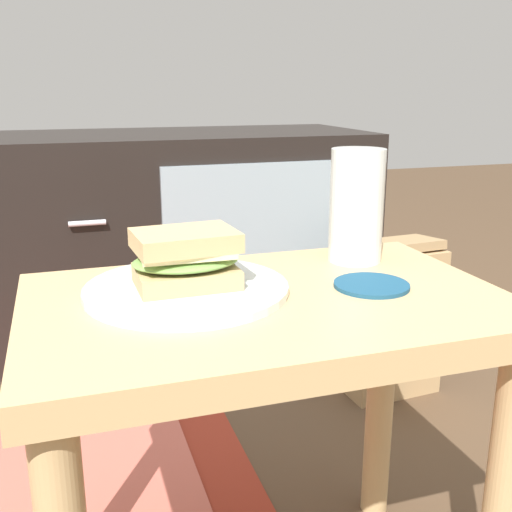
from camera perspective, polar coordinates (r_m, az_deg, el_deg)
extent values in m
cube|color=tan|center=(0.72, 1.05, -5.09)|extent=(0.56, 0.36, 0.04)
cylinder|color=tan|center=(0.83, 22.04, -21.29)|extent=(0.04, 0.04, 0.43)
cylinder|color=tan|center=(0.92, -17.50, -16.96)|extent=(0.04, 0.04, 0.43)
cylinder|color=tan|center=(1.03, 11.57, -12.75)|extent=(0.04, 0.04, 0.43)
cube|color=black|center=(1.67, -6.59, 1.44)|extent=(0.96, 0.44, 0.58)
cube|color=#8C9EA8|center=(1.48, -0.28, 0.19)|extent=(0.44, 0.01, 0.44)
cylinder|color=silver|center=(1.39, -15.55, 2.99)|extent=(0.08, 0.01, 0.01)
cylinder|color=silver|center=(1.45, -14.91, -5.53)|extent=(0.08, 0.01, 0.01)
cylinder|color=silver|center=(0.73, -6.52, -3.11)|extent=(0.24, 0.24, 0.01)
cube|color=tan|center=(0.72, -6.56, -1.91)|extent=(0.12, 0.09, 0.02)
ellipsoid|color=#729E4C|center=(0.72, -6.60, -0.46)|extent=(0.13, 0.09, 0.02)
cube|color=beige|center=(0.71, -6.63, 0.39)|extent=(0.11, 0.08, 0.01)
cube|color=tan|center=(0.71, -6.67, 1.49)|extent=(0.12, 0.09, 0.02)
cylinder|color=silver|center=(0.85, 9.41, 4.67)|extent=(0.07, 0.07, 0.16)
cylinder|color=#C67219|center=(0.85, 9.37, 3.92)|extent=(0.07, 0.07, 0.13)
cylinder|color=white|center=(0.84, 9.58, 8.50)|extent=(0.07, 0.07, 0.01)
cylinder|color=navy|center=(0.76, 10.77, -2.70)|extent=(0.09, 0.09, 0.01)
cube|color=tan|center=(1.45, 12.40, -5.94)|extent=(0.22, 0.15, 0.34)
cube|color=#987950|center=(1.40, 12.83, 0.99)|extent=(0.21, 0.13, 0.03)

